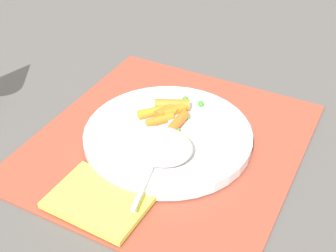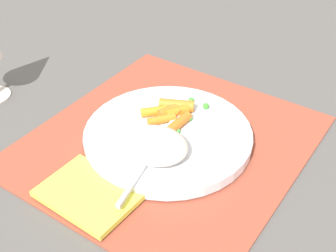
# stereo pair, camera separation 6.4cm
# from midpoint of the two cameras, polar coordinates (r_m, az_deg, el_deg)

# --- Properties ---
(ground_plane) EXTENTS (2.40, 2.40, 0.00)m
(ground_plane) POSITION_cam_midpoint_polar(r_m,az_deg,el_deg) (0.69, 2.66, -2.24)
(ground_plane) COLOR #565451
(placemat) EXTENTS (0.40, 0.38, 0.01)m
(placemat) POSITION_cam_midpoint_polar(r_m,az_deg,el_deg) (0.68, 2.67, -2.05)
(placemat) COLOR #9E4733
(placemat) RESTS_ON ground_plane
(plate) EXTENTS (0.25, 0.25, 0.02)m
(plate) POSITION_cam_midpoint_polar(r_m,az_deg,el_deg) (0.68, 2.69, -1.32)
(plate) COLOR white
(plate) RESTS_ON placemat
(rice_mound) EXTENTS (0.08, 0.09, 0.03)m
(rice_mound) POSITION_cam_midpoint_polar(r_m,az_deg,el_deg) (0.62, 1.35, -2.49)
(rice_mound) COLOR beige
(rice_mound) RESTS_ON plate
(carrot_portion) EXTENTS (0.08, 0.07, 0.02)m
(carrot_portion) POSITION_cam_midpoint_polar(r_m,az_deg,el_deg) (0.70, 3.03, 1.67)
(carrot_portion) COLOR orange
(carrot_portion) RESTS_ON plate
(pea_scatter) EXTENTS (0.09, 0.08, 0.01)m
(pea_scatter) POSITION_cam_midpoint_polar(r_m,az_deg,el_deg) (0.70, 4.06, 1.50)
(pea_scatter) COLOR green
(pea_scatter) RESTS_ON plate
(fork) EXTENTS (0.20, 0.05, 0.01)m
(fork) POSITION_cam_midpoint_polar(r_m,az_deg,el_deg) (0.64, 1.52, -2.61)
(fork) COLOR silver
(fork) RESTS_ON plate
(napkin) EXTENTS (0.09, 0.13, 0.01)m
(napkin) POSITION_cam_midpoint_polar(r_m,az_deg,el_deg) (0.60, -6.75, -8.49)
(napkin) COLOR #EAE54C
(napkin) RESTS_ON placemat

